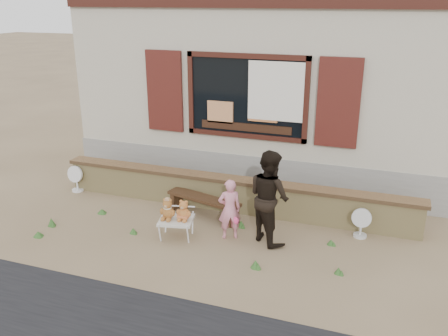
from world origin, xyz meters
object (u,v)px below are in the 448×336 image
at_px(teddy_bear_right, 184,210).
at_px(adult, 269,197).
at_px(bench, 204,202).
at_px(teddy_bear_left, 168,208).
at_px(folding_chair, 176,221).
at_px(child, 230,209).

height_order(teddy_bear_right, adult, adult).
xyz_separation_m(bench, teddy_bear_left, (-0.26, -0.98, 0.26)).
bearing_deg(teddy_bear_left, adult, 3.14).
height_order(folding_chair, teddy_bear_left, teddy_bear_left).
relative_size(bench, folding_chair, 2.32).
bearing_deg(folding_chair, child, 6.39).
distance_m(bench, adult, 1.56).
distance_m(folding_chair, teddy_bear_right, 0.26).
bearing_deg(adult, teddy_bear_right, 54.96).
xyz_separation_m(folding_chair, teddy_bear_right, (0.14, 0.03, 0.21)).
xyz_separation_m(bench, teddy_bear_right, (0.01, -0.92, 0.25)).
height_order(teddy_bear_right, child, child).
bearing_deg(folding_chair, teddy_bear_right, 0.00).
bearing_deg(adult, folding_chair, 54.63).
xyz_separation_m(teddy_bear_left, child, (1.00, 0.33, -0.00)).
distance_m(bench, teddy_bear_left, 1.05).
distance_m(bench, child, 1.02).
xyz_separation_m(folding_chair, teddy_bear_left, (-0.14, -0.03, 0.22)).
bearing_deg(folding_chair, bench, 69.77).
relative_size(folding_chair, teddy_bear_left, 1.77).
relative_size(teddy_bear_left, child, 0.35).
bearing_deg(teddy_bear_left, child, 5.54).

